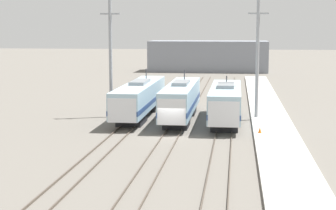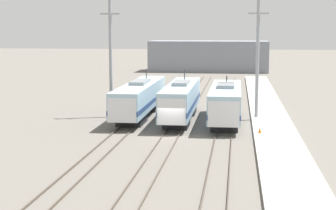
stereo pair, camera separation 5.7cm
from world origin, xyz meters
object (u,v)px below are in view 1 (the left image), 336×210
object	(u,v)px
locomotive_far_left	(139,98)
traffic_cone	(260,130)
catenary_tower_right	(257,58)
locomotive_far_right	(225,103)
locomotive_center	(181,101)
catenary_tower_left	(111,58)

from	to	relation	value
locomotive_far_left	traffic_cone	bearing A→B (deg)	-36.61
catenary_tower_right	traffic_cone	distance (m)	10.88
locomotive_far_right	catenary_tower_right	distance (m)	6.10
locomotive_far_left	catenary_tower_right	distance (m)	13.38
locomotive_far_left	locomotive_center	world-z (taller)	locomotive_center
locomotive_far_left	traffic_cone	size ratio (longest dim) A/B	36.05
locomotive_center	catenary_tower_right	size ratio (longest dim) A/B	1.37
traffic_cone	locomotive_center	bearing A→B (deg)	136.15
locomotive_far_left	locomotive_far_right	world-z (taller)	locomotive_far_left
locomotive_far_left	locomotive_center	bearing A→B (deg)	-20.59
locomotive_far_right	catenary_tower_left	size ratio (longest dim) A/B	1.27
catenary_tower_right	traffic_cone	world-z (taller)	catenary_tower_right
locomotive_center	locomotive_far_right	bearing A→B (deg)	-14.72
locomotive_center	catenary_tower_right	world-z (taller)	catenary_tower_right
locomotive_far_right	catenary_tower_left	xyz separation A→B (m)	(-12.46, 2.73, 4.41)
catenary_tower_right	locomotive_far_right	bearing A→B (deg)	-139.50
locomotive_far_left	catenary_tower_left	bearing A→B (deg)	-174.89
locomotive_far_left	catenary_tower_left	world-z (taller)	catenary_tower_left
locomotive_far_left	catenary_tower_left	xyz separation A→B (m)	(-3.05, -0.27, 4.44)
catenary_tower_right	traffic_cone	bearing A→B (deg)	-89.77
catenary_tower_right	traffic_cone	size ratio (longest dim) A/B	23.23
catenary_tower_left	locomotive_far_right	bearing A→B (deg)	-12.37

